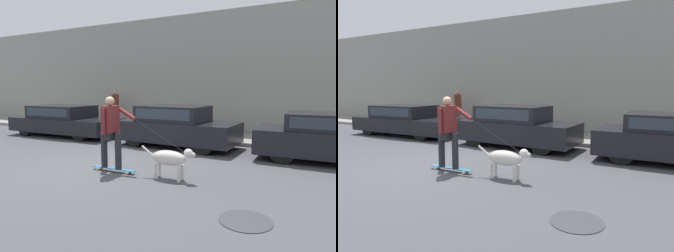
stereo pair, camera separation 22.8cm
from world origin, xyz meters
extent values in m
plane|color=#47474C|center=(0.00, 0.00, 0.00)|extent=(36.00, 36.00, 0.00)
cube|color=gray|center=(0.00, 6.73, 2.54)|extent=(32.00, 0.30, 5.07)
cube|color=gray|center=(0.00, 5.36, 0.06)|extent=(30.00, 2.39, 0.12)
cylinder|color=black|center=(-3.05, 4.01, 0.32)|extent=(0.64, 0.22, 0.64)
cylinder|color=black|center=(-3.01, 2.44, 0.32)|extent=(0.64, 0.22, 0.64)
cylinder|color=black|center=(-5.88, 3.93, 0.32)|extent=(0.64, 0.22, 0.64)
cylinder|color=black|center=(-5.84, 2.35, 0.32)|extent=(0.64, 0.22, 0.64)
cube|color=black|center=(-4.45, 3.18, 0.46)|extent=(4.62, 1.95, 0.55)
cube|color=black|center=(-4.63, 3.18, 0.98)|extent=(2.43, 1.70, 0.49)
cube|color=#28333D|center=(-4.60, 2.36, 1.00)|extent=(2.09, 0.08, 0.31)
cylinder|color=black|center=(1.81, 3.86, 0.33)|extent=(0.67, 0.22, 0.66)
cylinder|color=black|center=(1.76, 2.41, 0.33)|extent=(0.67, 0.22, 0.66)
cylinder|color=black|center=(-0.62, 3.95, 0.33)|extent=(0.67, 0.22, 0.66)
cylinder|color=black|center=(-0.67, 2.50, 0.33)|extent=(0.67, 0.22, 0.66)
cube|color=black|center=(0.57, 3.18, 0.52)|extent=(3.98, 1.83, 0.65)
cube|color=black|center=(0.41, 3.19, 1.10)|extent=(2.23, 1.60, 0.50)
cube|color=#28333D|center=(0.39, 2.42, 1.12)|extent=(1.91, 0.08, 0.32)
cylinder|color=black|center=(3.89, 3.94, 0.32)|extent=(0.63, 0.21, 0.63)
cylinder|color=black|center=(3.91, 2.39, 0.32)|extent=(0.63, 0.21, 0.63)
cube|color=black|center=(4.97, 3.18, 1.05)|extent=(2.12, 1.64, 0.44)
cube|color=#28333D|center=(4.98, 2.37, 1.08)|extent=(1.85, 0.04, 0.28)
cylinder|color=beige|center=(2.23, -0.02, 0.16)|extent=(0.07, 0.07, 0.32)
cylinder|color=beige|center=(2.23, -0.19, 0.16)|extent=(0.07, 0.07, 0.32)
cylinder|color=beige|center=(1.68, -0.01, 0.16)|extent=(0.07, 0.07, 0.32)
cylinder|color=beige|center=(1.67, -0.18, 0.16)|extent=(0.07, 0.07, 0.32)
ellipsoid|color=beige|center=(1.95, -0.10, 0.46)|extent=(0.79, 0.32, 0.32)
sphere|color=beige|center=(2.40, -0.10, 0.60)|extent=(0.19, 0.19, 0.19)
cylinder|color=beige|center=(2.49, -0.11, 0.59)|extent=(0.11, 0.09, 0.09)
cylinder|color=beige|center=(1.43, -0.10, 0.55)|extent=(0.32, 0.04, 0.24)
cylinder|color=beige|center=(0.97, -0.11, 0.04)|extent=(0.07, 0.03, 0.07)
cylinder|color=beige|center=(0.97, -0.26, 0.04)|extent=(0.07, 0.03, 0.07)
cylinder|color=beige|center=(0.15, -0.13, 0.04)|extent=(0.07, 0.03, 0.07)
cylinder|color=beige|center=(0.15, -0.28, 0.04)|extent=(0.07, 0.03, 0.07)
cube|color=teal|center=(0.56, -0.20, 0.08)|extent=(1.14, 0.14, 0.02)
cylinder|color=#232328|center=(0.70, -0.19, 0.50)|extent=(0.15, 0.15, 0.83)
cylinder|color=#232328|center=(0.30, -0.20, 0.50)|extent=(0.15, 0.15, 0.83)
cube|color=#232328|center=(0.50, -0.20, 0.83)|extent=(0.19, 0.33, 0.17)
cube|color=maroon|center=(0.50, -0.20, 1.22)|extent=(0.22, 0.43, 0.61)
sphere|color=tan|center=(0.50, -0.20, 1.63)|extent=(0.21, 0.21, 0.21)
cylinder|color=maroon|center=(0.51, -0.46, 1.19)|extent=(0.09, 0.09, 0.58)
cylinder|color=maroon|center=(0.76, 0.04, 1.35)|extent=(0.57, 0.14, 0.33)
cylinder|color=black|center=(1.71, -0.04, 0.90)|extent=(1.39, 0.13, 0.67)
cylinder|color=brown|center=(-4.06, 5.85, 0.55)|extent=(0.14, 0.14, 0.86)
cylinder|color=brown|center=(-4.08, 6.00, 0.55)|extent=(0.14, 0.14, 0.86)
cube|color=brown|center=(-4.07, 5.93, 1.30)|extent=(0.24, 0.40, 0.63)
cylinder|color=brown|center=(-4.04, 5.70, 1.31)|extent=(0.08, 0.08, 0.60)
cylinder|color=brown|center=(-4.10, 6.16, 1.31)|extent=(0.08, 0.08, 0.60)
sphere|color=tan|center=(-4.07, 5.93, 1.72)|extent=(0.21, 0.21, 0.21)
cube|color=tan|center=(-4.04, 5.70, 0.89)|extent=(0.14, 0.34, 0.25)
cylinder|color=#38383D|center=(3.88, -1.39, 0.01)|extent=(0.78, 0.78, 0.01)
camera|label=1|loc=(4.80, -5.58, 1.92)|focal=32.00mm
camera|label=2|loc=(5.00, -5.47, 1.92)|focal=32.00mm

